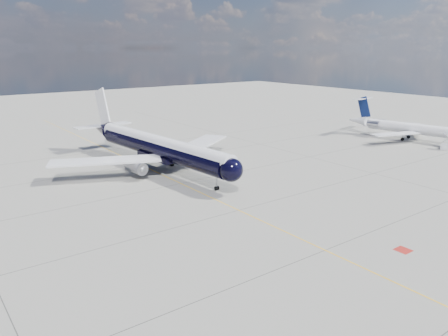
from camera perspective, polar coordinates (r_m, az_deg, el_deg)
The scene contains 5 objects.
ground at distance 74.83m, azimuth -7.64°, elevation -1.10°, with size 320.00×320.00×0.00m, color gray.
taxiway_centerline at distance 70.67m, azimuth -5.66°, elevation -2.02°, with size 0.16×160.00×0.01m, color yellow.
red_marking at distance 51.71m, azimuth 22.35°, elevation -9.88°, with size 1.60×1.60×0.01m, color maroon.
main_airliner at distance 79.01m, azimuth -8.85°, elevation 2.81°, with size 37.56×45.87×13.24m.
regional_jet at distance 112.64m, azimuth 22.31°, elevation 5.01°, with size 24.13×28.03×9.52m.
Camera 1 is at (-34.44, -33.01, 21.06)m, focal length 35.00 mm.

